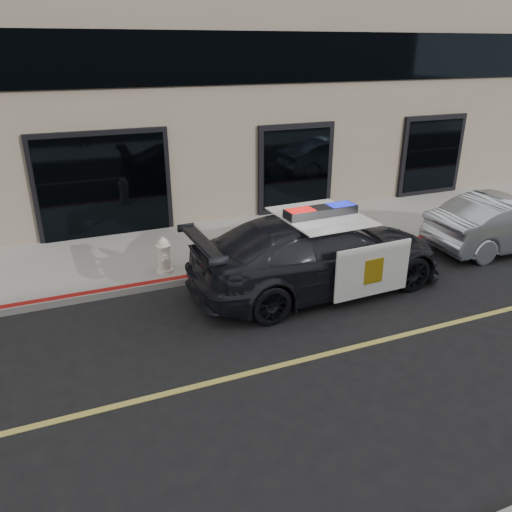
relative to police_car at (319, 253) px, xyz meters
name	(u,v)px	position (x,y,z in m)	size (l,w,h in m)	color
ground	(234,377)	(-2.74, -2.29, -0.81)	(120.00, 120.00, 0.00)	black
sidewalk_n	(161,254)	(-2.74, 2.96, -0.73)	(60.00, 3.50, 0.15)	gray
building_n	(106,1)	(-2.74, 8.21, 5.19)	(60.00, 7.00, 12.00)	#756856
police_car	(319,253)	(0.00, 0.00, 0.00)	(2.76, 5.67, 1.80)	black
silver_sedan	(509,222)	(5.52, 0.17, -0.11)	(4.28, 1.64, 1.39)	#A5AFBA
fire_hydrant	(164,256)	(-2.91, 1.68, -0.27)	(0.37, 0.52, 0.83)	silver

